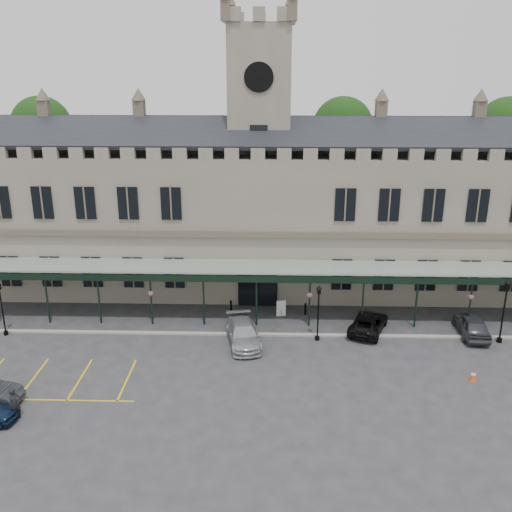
{
  "coord_description": "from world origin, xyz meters",
  "views": [
    {
      "loc": [
        1.1,
        -32.4,
        19.11
      ],
      "look_at": [
        0.0,
        6.0,
        6.0
      ],
      "focal_mm": 40.0,
      "sensor_mm": 36.0,
      "label": 1
    }
  ],
  "objects_px": {
    "lamp_post_mid": "(318,308)",
    "person_a": "(15,404)",
    "sign_board": "(281,308)",
    "car_right_a": "(472,325)",
    "car_van": "(368,323)",
    "car_taxi": "(243,334)",
    "traffic_cone": "(473,376)",
    "clock_tower": "(259,137)",
    "lamp_post_left": "(1,303)",
    "station_building": "(259,214)",
    "lamp_post_right": "(505,305)"
  },
  "relations": [
    {
      "from": "car_taxi",
      "to": "car_right_a",
      "type": "xyz_separation_m",
      "value": [
        16.74,
        1.81,
        0.03
      ]
    },
    {
      "from": "clock_tower",
      "to": "lamp_post_mid",
      "type": "bearing_deg",
      "value": -68.12
    },
    {
      "from": "lamp_post_left",
      "to": "lamp_post_mid",
      "type": "relative_size",
      "value": 0.99
    },
    {
      "from": "station_building",
      "to": "lamp_post_right",
      "type": "distance_m",
      "value": 21.03
    },
    {
      "from": "sign_board",
      "to": "car_right_a",
      "type": "bearing_deg",
      "value": -28.81
    },
    {
      "from": "clock_tower",
      "to": "sign_board",
      "type": "xyz_separation_m",
      "value": [
        1.91,
        -7.08,
        -12.47
      ]
    },
    {
      "from": "sign_board",
      "to": "car_van",
      "type": "xyz_separation_m",
      "value": [
        6.48,
        -2.51,
        0.03
      ]
    },
    {
      "from": "lamp_post_left",
      "to": "traffic_cone",
      "type": "distance_m",
      "value": 32.91
    },
    {
      "from": "lamp_post_left",
      "to": "car_van",
      "type": "bearing_deg",
      "value": 2.96
    },
    {
      "from": "traffic_cone",
      "to": "car_right_a",
      "type": "distance_m",
      "value": 6.75
    },
    {
      "from": "lamp_post_left",
      "to": "car_van",
      "type": "xyz_separation_m",
      "value": [
        26.85,
        1.39,
        -1.84
      ]
    },
    {
      "from": "clock_tower",
      "to": "person_a",
      "type": "relative_size",
      "value": 12.86
    },
    {
      "from": "station_building",
      "to": "car_taxi",
      "type": "height_order",
      "value": "station_building"
    },
    {
      "from": "lamp_post_left",
      "to": "lamp_post_right",
      "type": "bearing_deg",
      "value": -0.21
    },
    {
      "from": "car_right_a",
      "to": "person_a",
      "type": "bearing_deg",
      "value": 24.06
    },
    {
      "from": "person_a",
      "to": "lamp_post_right",
      "type": "bearing_deg",
      "value": -42.14
    },
    {
      "from": "sign_board",
      "to": "person_a",
      "type": "height_order",
      "value": "person_a"
    },
    {
      "from": "clock_tower",
      "to": "sign_board",
      "type": "bearing_deg",
      "value": -74.93
    },
    {
      "from": "person_a",
      "to": "sign_board",
      "type": "bearing_deg",
      "value": -17.2
    },
    {
      "from": "station_building",
      "to": "traffic_cone",
      "type": "xyz_separation_m",
      "value": [
        13.92,
        -16.36,
        -6.13
      ]
    },
    {
      "from": "lamp_post_mid",
      "to": "car_van",
      "type": "height_order",
      "value": "lamp_post_mid"
    },
    {
      "from": "lamp_post_right",
      "to": "traffic_cone",
      "type": "xyz_separation_m",
      "value": [
        -3.63,
        -5.34,
        -2.57
      ]
    },
    {
      "from": "station_building",
      "to": "clock_tower",
      "type": "distance_m",
      "value": 6.64
    },
    {
      "from": "lamp_post_right",
      "to": "station_building",
      "type": "bearing_deg",
      "value": 147.87
    },
    {
      "from": "station_building",
      "to": "lamp_post_mid",
      "type": "relative_size",
      "value": 14.06
    },
    {
      "from": "clock_tower",
      "to": "car_right_a",
      "type": "distance_m",
      "value": 22.46
    },
    {
      "from": "station_building",
      "to": "car_taxi",
      "type": "xyz_separation_m",
      "value": [
        -0.86,
        -11.73,
        -5.71
      ]
    },
    {
      "from": "lamp_post_mid",
      "to": "traffic_cone",
      "type": "bearing_deg",
      "value": -29.35
    },
    {
      "from": "sign_board",
      "to": "lamp_post_left",
      "type": "bearing_deg",
      "value": 173.88
    },
    {
      "from": "traffic_cone",
      "to": "lamp_post_left",
      "type": "bearing_deg",
      "value": 170.41
    },
    {
      "from": "car_van",
      "to": "clock_tower",
      "type": "bearing_deg",
      "value": -26.84
    },
    {
      "from": "clock_tower",
      "to": "car_taxi",
      "type": "relative_size",
      "value": 4.77
    },
    {
      "from": "station_building",
      "to": "car_right_a",
      "type": "height_order",
      "value": "station_building"
    },
    {
      "from": "lamp_post_left",
      "to": "person_a",
      "type": "height_order",
      "value": "lamp_post_left"
    },
    {
      "from": "traffic_cone",
      "to": "car_van",
      "type": "distance_m",
      "value": 8.82
    },
    {
      "from": "lamp_post_mid",
      "to": "sign_board",
      "type": "height_order",
      "value": "lamp_post_mid"
    },
    {
      "from": "clock_tower",
      "to": "person_a",
      "type": "xyz_separation_m",
      "value": [
        -13.2,
        -21.29,
        -12.15
      ]
    },
    {
      "from": "traffic_cone",
      "to": "person_a",
      "type": "relative_size",
      "value": 0.35
    },
    {
      "from": "lamp_post_mid",
      "to": "car_right_a",
      "type": "relative_size",
      "value": 0.92
    },
    {
      "from": "lamp_post_left",
      "to": "car_taxi",
      "type": "relative_size",
      "value": 0.81
    },
    {
      "from": "clock_tower",
      "to": "lamp_post_right",
      "type": "height_order",
      "value": "clock_tower"
    },
    {
      "from": "lamp_post_right",
      "to": "car_taxi",
      "type": "distance_m",
      "value": 18.55
    },
    {
      "from": "traffic_cone",
      "to": "car_right_a",
      "type": "relative_size",
      "value": 0.15
    },
    {
      "from": "sign_board",
      "to": "car_taxi",
      "type": "distance_m",
      "value": 5.49
    },
    {
      "from": "station_building",
      "to": "lamp_post_right",
      "type": "xyz_separation_m",
      "value": [
        17.55,
        -11.02,
        -3.56
      ]
    },
    {
      "from": "station_building",
      "to": "person_a",
      "type": "height_order",
      "value": "station_building"
    },
    {
      "from": "lamp_post_left",
      "to": "sign_board",
      "type": "distance_m",
      "value": 20.83
    },
    {
      "from": "lamp_post_mid",
      "to": "person_a",
      "type": "height_order",
      "value": "lamp_post_mid"
    },
    {
      "from": "lamp_post_mid",
      "to": "lamp_post_right",
      "type": "distance_m",
      "value": 13.08
    },
    {
      "from": "car_van",
      "to": "car_right_a",
      "type": "height_order",
      "value": "car_right_a"
    }
  ]
}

